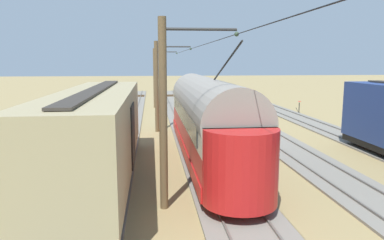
{
  "coord_description": "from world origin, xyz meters",
  "views": [
    {
      "loc": [
        5.47,
        23.54,
        5.13
      ],
      "look_at": [
        3.48,
        5.76,
        2.25
      ],
      "focal_mm": 34.01,
      "sensor_mm": 36.0,
      "label": 1
    }
  ],
  "objects_px": {
    "spare_tie_stack": "(66,129)",
    "catenary_pole_mid_far": "(165,112)",
    "coach_far_siding": "(97,133)",
    "switch_stand": "(299,107)",
    "catenary_pole_foreground": "(155,77)",
    "vintage_streetcar": "(207,117)",
    "track_end_bumper": "(241,114)",
    "catenary_pole_mid_near": "(158,85)"
  },
  "relations": [
    {
      "from": "vintage_streetcar",
      "to": "coach_far_siding",
      "type": "bearing_deg",
      "value": 34.06
    },
    {
      "from": "catenary_pole_foreground",
      "to": "spare_tie_stack",
      "type": "bearing_deg",
      "value": 64.41
    },
    {
      "from": "coach_far_siding",
      "to": "spare_tie_stack",
      "type": "bearing_deg",
      "value": -71.14
    },
    {
      "from": "vintage_streetcar",
      "to": "switch_stand",
      "type": "xyz_separation_m",
      "value": [
        -11.73,
        -15.74,
        -1.56
      ]
    },
    {
      "from": "catenary_pole_mid_far",
      "to": "track_end_bumper",
      "type": "distance_m",
      "value": 21.27
    },
    {
      "from": "vintage_streetcar",
      "to": "switch_stand",
      "type": "relative_size",
      "value": 13.97
    },
    {
      "from": "coach_far_siding",
      "to": "switch_stand",
      "type": "height_order",
      "value": "coach_far_siding"
    },
    {
      "from": "switch_stand",
      "to": "track_end_bumper",
      "type": "xyz_separation_m",
      "value": [
        6.56,
        2.64,
        -0.3
      ]
    },
    {
      "from": "spare_tie_stack",
      "to": "vintage_streetcar",
      "type": "bearing_deg",
      "value": 138.34
    },
    {
      "from": "coach_far_siding",
      "to": "spare_tie_stack",
      "type": "distance_m",
      "value": 12.43
    },
    {
      "from": "switch_stand",
      "to": "track_end_bumper",
      "type": "distance_m",
      "value": 7.08
    },
    {
      "from": "catenary_pole_mid_far",
      "to": "track_end_bumper",
      "type": "relative_size",
      "value": 3.66
    },
    {
      "from": "vintage_streetcar",
      "to": "catenary_pole_mid_far",
      "type": "distance_m",
      "value": 7.06
    },
    {
      "from": "catenary_pole_mid_far",
      "to": "switch_stand",
      "type": "relative_size",
      "value": 5.34
    },
    {
      "from": "catenary_pole_mid_near",
      "to": "catenary_pole_foreground",
      "type": "bearing_deg",
      "value": -90.0
    },
    {
      "from": "catenary_pole_foreground",
      "to": "switch_stand",
      "type": "distance_m",
      "value": 15.78
    },
    {
      "from": "vintage_streetcar",
      "to": "coach_far_siding",
      "type": "xyz_separation_m",
      "value": [
        5.17,
        3.49,
        -0.1
      ]
    },
    {
      "from": "switch_stand",
      "to": "spare_tie_stack",
      "type": "height_order",
      "value": "switch_stand"
    },
    {
      "from": "catenary_pole_mid_near",
      "to": "track_end_bumper",
      "type": "bearing_deg",
      "value": -145.14
    },
    {
      "from": "coach_far_siding",
      "to": "spare_tie_stack",
      "type": "relative_size",
      "value": 5.82
    },
    {
      "from": "coach_far_siding",
      "to": "catenary_pole_mid_near",
      "type": "relative_size",
      "value": 2.12
    },
    {
      "from": "catenary_pole_foreground",
      "to": "switch_stand",
      "type": "height_order",
      "value": "catenary_pole_foreground"
    },
    {
      "from": "vintage_streetcar",
      "to": "coach_far_siding",
      "type": "height_order",
      "value": "vintage_streetcar"
    },
    {
      "from": "track_end_bumper",
      "to": "vintage_streetcar",
      "type": "bearing_deg",
      "value": 68.46
    },
    {
      "from": "coach_far_siding",
      "to": "track_end_bumper",
      "type": "xyz_separation_m",
      "value": [
        -10.34,
        -16.6,
        -1.77
      ]
    },
    {
      "from": "catenary_pole_foreground",
      "to": "vintage_streetcar",
      "type": "bearing_deg",
      "value": 96.25
    },
    {
      "from": "vintage_streetcar",
      "to": "switch_stand",
      "type": "bearing_deg",
      "value": -126.69
    },
    {
      "from": "catenary_pole_mid_far",
      "to": "switch_stand",
      "type": "bearing_deg",
      "value": -122.44
    },
    {
      "from": "track_end_bumper",
      "to": "catenary_pole_mid_near",
      "type": "bearing_deg",
      "value": 34.86
    },
    {
      "from": "vintage_streetcar",
      "to": "catenary_pole_foreground",
      "type": "bearing_deg",
      "value": -83.75
    },
    {
      "from": "catenary_pole_foreground",
      "to": "spare_tie_stack",
      "type": "distance_m",
      "value": 15.87
    },
    {
      "from": "coach_far_siding",
      "to": "switch_stand",
      "type": "distance_m",
      "value": 25.65
    },
    {
      "from": "catenary_pole_mid_near",
      "to": "track_end_bumper",
      "type": "xyz_separation_m",
      "value": [
        -7.6,
        -5.29,
        -3.05
      ]
    },
    {
      "from": "catenary_pole_mid_far",
      "to": "coach_far_siding",
      "type": "bearing_deg",
      "value": -47.9
    },
    {
      "from": "track_end_bumper",
      "to": "coach_far_siding",
      "type": "bearing_deg",
      "value": 58.08
    },
    {
      "from": "spare_tie_stack",
      "to": "catenary_pole_mid_far",
      "type": "bearing_deg",
      "value": 114.61
    },
    {
      "from": "vintage_streetcar",
      "to": "catenary_pole_mid_far",
      "type": "xyz_separation_m",
      "value": [
        2.43,
        6.53,
        1.19
      ]
    },
    {
      "from": "catenary_pole_mid_near",
      "to": "catenary_pole_mid_far",
      "type": "height_order",
      "value": "same"
    },
    {
      "from": "catenary_pole_mid_near",
      "to": "catenary_pole_mid_far",
      "type": "distance_m",
      "value": 14.34
    },
    {
      "from": "coach_far_siding",
      "to": "catenary_pole_mid_near",
      "type": "bearing_deg",
      "value": -103.64
    },
    {
      "from": "switch_stand",
      "to": "catenary_pole_foreground",
      "type": "bearing_deg",
      "value": -24.35
    },
    {
      "from": "coach_far_siding",
      "to": "catenary_pole_mid_far",
      "type": "xyz_separation_m",
      "value": [
        -2.74,
        3.03,
        1.29
      ]
    }
  ]
}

